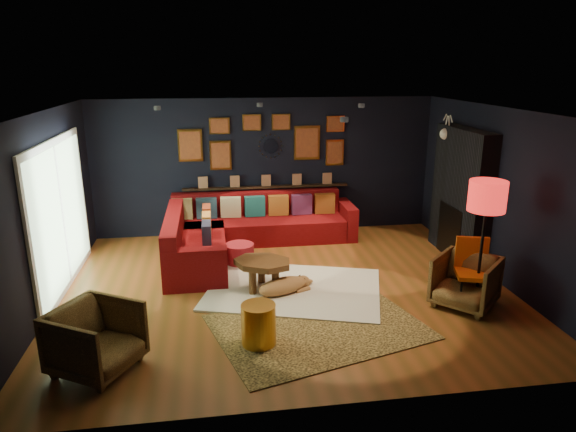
{
  "coord_description": "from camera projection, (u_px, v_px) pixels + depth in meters",
  "views": [
    {
      "loc": [
        -1.0,
        -6.92,
        3.22
      ],
      "look_at": [
        0.07,
        0.3,
        1.03
      ],
      "focal_mm": 32.0,
      "sensor_mm": 36.0,
      "label": 1
    }
  ],
  "objects": [
    {
      "name": "floor",
      "position": [
        286.0,
        288.0,
        7.63
      ],
      "size": [
        6.5,
        6.5,
        0.0
      ],
      "primitive_type": "plane",
      "color": "brown",
      "rests_on": "ground"
    },
    {
      "name": "room_walls",
      "position": [
        286.0,
        184.0,
        7.17
      ],
      "size": [
        6.5,
        6.5,
        6.5
      ],
      "color": "black",
      "rests_on": "ground"
    },
    {
      "name": "sectional",
      "position": [
        238.0,
        232.0,
        9.16
      ],
      "size": [
        3.41,
        2.69,
        0.86
      ],
      "color": "maroon",
      "rests_on": "ground"
    },
    {
      "name": "ledge",
      "position": [
        266.0,
        187.0,
        9.9
      ],
      "size": [
        3.2,
        0.12,
        0.04
      ],
      "primitive_type": "cube",
      "color": "black",
      "rests_on": "room_walls"
    },
    {
      "name": "gallery_wall",
      "position": [
        265.0,
        141.0,
        9.68
      ],
      "size": [
        3.15,
        0.04,
        1.02
      ],
      "color": "#C5872E",
      "rests_on": "room_walls"
    },
    {
      "name": "sunburst_mirror",
      "position": [
        271.0,
        146.0,
        9.73
      ],
      "size": [
        0.47,
        0.16,
        0.47
      ],
      "color": "silver",
      "rests_on": "room_walls"
    },
    {
      "name": "fireplace",
      "position": [
        460.0,
        199.0,
        8.62
      ],
      "size": [
        0.31,
        1.6,
        2.2
      ],
      "color": "black",
      "rests_on": "ground"
    },
    {
      "name": "deer_head",
      "position": [
        455.0,
        134.0,
        8.81
      ],
      "size": [
        0.5,
        0.28,
        0.45
      ],
      "color": "white",
      "rests_on": "fireplace"
    },
    {
      "name": "sliding_door",
      "position": [
        61.0,
        215.0,
        7.42
      ],
      "size": [
        0.06,
        2.8,
        2.2
      ],
      "color": "white",
      "rests_on": "ground"
    },
    {
      "name": "ceiling_spots",
      "position": [
        278.0,
        109.0,
        7.65
      ],
      "size": [
        3.3,
        2.5,
        0.06
      ],
      "color": "black",
      "rests_on": "room_walls"
    },
    {
      "name": "shag_rug",
      "position": [
        294.0,
        289.0,
        7.56
      ],
      "size": [
        2.91,
        2.46,
        0.03
      ],
      "primitive_type": "cube",
      "rotation": [
        0.0,
        0.0,
        -0.3
      ],
      "color": "silver",
      "rests_on": "ground"
    },
    {
      "name": "leopard_rug",
      "position": [
        318.0,
        327.0,
        6.5
      ],
      "size": [
        2.94,
        2.45,
        0.01
      ],
      "primitive_type": "cube",
      "rotation": [
        0.0,
        0.0,
        0.28
      ],
      "color": "#B58F49",
      "rests_on": "ground"
    },
    {
      "name": "coffee_table",
      "position": [
        263.0,
        266.0,
        7.46
      ],
      "size": [
        1.07,
        0.96,
        0.44
      ],
      "rotation": [
        0.0,
        0.0,
        -0.43
      ],
      "color": "#57361B",
      "rests_on": "shag_rug"
    },
    {
      "name": "pouf",
      "position": [
        240.0,
        253.0,
        8.5
      ],
      "size": [
        0.48,
        0.48,
        0.31
      ],
      "primitive_type": "cylinder",
      "color": "maroon",
      "rests_on": "shag_rug"
    },
    {
      "name": "armchair_left",
      "position": [
        96.0,
        336.0,
        5.49
      ],
      "size": [
        1.05,
        1.06,
        0.82
      ],
      "primitive_type": "imported",
      "rotation": [
        0.0,
        0.0,
        1.04
      ],
      "color": "#AB7D3C",
      "rests_on": "ground"
    },
    {
      "name": "armchair_right",
      "position": [
        466.0,
        279.0,
        6.98
      ],
      "size": [
        1.05,
        1.05,
        0.79
      ],
      "primitive_type": "imported",
      "rotation": [
        0.0,
        0.0,
        -0.81
      ],
      "color": "#AB7D3C",
      "rests_on": "ground"
    },
    {
      "name": "gold_stool",
      "position": [
        259.0,
        325.0,
        6.04
      ],
      "size": [
        0.41,
        0.41,
        0.51
      ],
      "primitive_type": "cylinder",
      "color": "#C5872E",
      "rests_on": "ground"
    },
    {
      "name": "orange_chair",
      "position": [
        472.0,
        266.0,
        7.03
      ],
      "size": [
        0.55,
        0.55,
        0.93
      ],
      "rotation": [
        0.0,
        0.0,
        -0.29
      ],
      "color": "black",
      "rests_on": "ground"
    },
    {
      "name": "floor_lamp",
      "position": [
        487.0,
        201.0,
        6.65
      ],
      "size": [
        0.49,
        0.49,
        1.77
      ],
      "color": "black",
      "rests_on": "ground"
    },
    {
      "name": "dog",
      "position": [
        283.0,
        283.0,
        7.37
      ],
      "size": [
        1.16,
        0.88,
        0.33
      ],
      "primitive_type": null,
      "rotation": [
        0.0,
        0.0,
        0.4
      ],
      "color": "#A47246",
      "rests_on": "leopard_rug"
    }
  ]
}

